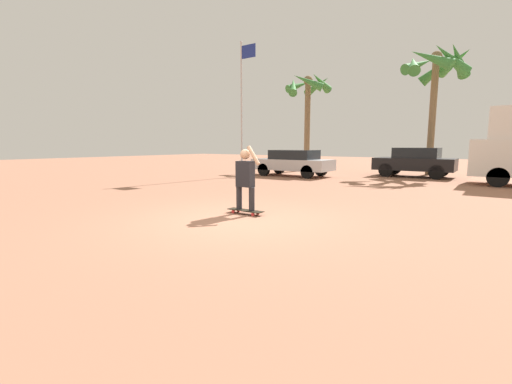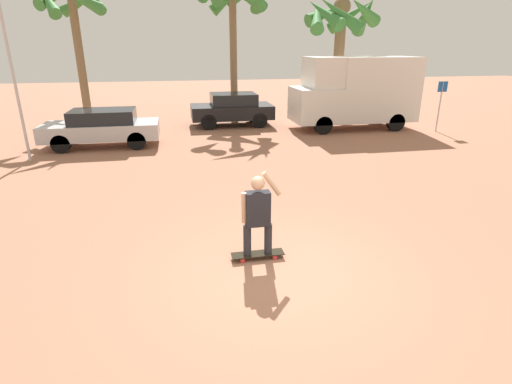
{
  "view_description": "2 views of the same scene",
  "coord_description": "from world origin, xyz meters",
  "px_view_note": "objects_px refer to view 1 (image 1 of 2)",
  "views": [
    {
      "loc": [
        4.67,
        -5.89,
        1.67
      ],
      "look_at": [
        -0.12,
        0.84,
        0.52
      ],
      "focal_mm": 24.0,
      "sensor_mm": 36.0,
      "label": 1
    },
    {
      "loc": [
        -1.53,
        -5.67,
        3.63
      ],
      "look_at": [
        -0.1,
        1.53,
        0.93
      ],
      "focal_mm": 28.0,
      "sensor_mm": 36.0,
      "label": 2
    }
  ],
  "objects_px": {
    "palm_tree_far_left": "(307,93)",
    "flagpole": "(243,100)",
    "skateboard": "(245,211)",
    "parked_car_black": "(415,161)",
    "parked_car_silver": "(293,162)",
    "palm_tree_center_background": "(437,69)",
    "person_skateboarder": "(245,176)"
  },
  "relations": [
    {
      "from": "skateboard",
      "to": "palm_tree_center_background",
      "type": "bearing_deg",
      "value": 83.03
    },
    {
      "from": "palm_tree_center_background",
      "to": "palm_tree_far_left",
      "type": "relative_size",
      "value": 1.12
    },
    {
      "from": "flagpole",
      "to": "person_skateboarder",
      "type": "bearing_deg",
      "value": -52.09
    },
    {
      "from": "flagpole",
      "to": "parked_car_silver",
      "type": "bearing_deg",
      "value": 40.29
    },
    {
      "from": "person_skateboarder",
      "to": "parked_car_black",
      "type": "bearing_deg",
      "value": 83.99
    },
    {
      "from": "skateboard",
      "to": "palm_tree_center_background",
      "type": "relative_size",
      "value": 0.14
    },
    {
      "from": "flagpole",
      "to": "parked_car_black",
      "type": "bearing_deg",
      "value": 33.74
    },
    {
      "from": "person_skateboarder",
      "to": "palm_tree_far_left",
      "type": "relative_size",
      "value": 0.25
    },
    {
      "from": "person_skateboarder",
      "to": "parked_car_silver",
      "type": "xyz_separation_m",
      "value": [
        -4.06,
        9.54,
        -0.18
      ]
    },
    {
      "from": "parked_car_silver",
      "to": "palm_tree_far_left",
      "type": "relative_size",
      "value": 0.69
    },
    {
      "from": "parked_car_black",
      "to": "palm_tree_far_left",
      "type": "relative_size",
      "value": 0.62
    },
    {
      "from": "parked_car_black",
      "to": "parked_car_silver",
      "type": "height_order",
      "value": "parked_car_black"
    },
    {
      "from": "skateboard",
      "to": "parked_car_silver",
      "type": "distance_m",
      "value": 10.38
    },
    {
      "from": "skateboard",
      "to": "parked_car_black",
      "type": "height_order",
      "value": "parked_car_black"
    },
    {
      "from": "skateboard",
      "to": "palm_tree_center_background",
      "type": "xyz_separation_m",
      "value": [
        1.8,
        14.68,
        5.63
      ]
    },
    {
      "from": "skateboard",
      "to": "person_skateboarder",
      "type": "distance_m",
      "value": 0.85
    },
    {
      "from": "person_skateboarder",
      "to": "flagpole",
      "type": "xyz_separation_m",
      "value": [
        -6.09,
        7.82,
        3.0
      ]
    },
    {
      "from": "skateboard",
      "to": "parked_car_silver",
      "type": "xyz_separation_m",
      "value": [
        -4.06,
        9.54,
        0.66
      ]
    },
    {
      "from": "palm_tree_far_left",
      "to": "flagpole",
      "type": "xyz_separation_m",
      "value": [
        -0.76,
        -5.74,
        -0.98
      ]
    },
    {
      "from": "person_skateboarder",
      "to": "parked_car_black",
      "type": "xyz_separation_m",
      "value": [
        1.35,
        12.78,
        -0.12
      ]
    },
    {
      "from": "person_skateboarder",
      "to": "palm_tree_center_background",
      "type": "bearing_deg",
      "value": 83.02
    },
    {
      "from": "person_skateboarder",
      "to": "palm_tree_far_left",
      "type": "xyz_separation_m",
      "value": [
        -5.33,
        13.56,
        3.97
      ]
    },
    {
      "from": "skateboard",
      "to": "flagpole",
      "type": "xyz_separation_m",
      "value": [
        -6.09,
        7.82,
        3.84
      ]
    },
    {
      "from": "palm_tree_far_left",
      "to": "palm_tree_center_background",
      "type": "bearing_deg",
      "value": 8.93
    },
    {
      "from": "skateboard",
      "to": "parked_car_silver",
      "type": "bearing_deg",
      "value": 113.04
    },
    {
      "from": "palm_tree_far_left",
      "to": "flagpole",
      "type": "distance_m",
      "value": 5.88
    },
    {
      "from": "parked_car_silver",
      "to": "palm_tree_far_left",
      "type": "xyz_separation_m",
      "value": [
        -1.27,
        4.02,
        4.16
      ]
    },
    {
      "from": "parked_car_silver",
      "to": "palm_tree_center_background",
      "type": "bearing_deg",
      "value": 41.31
    },
    {
      "from": "skateboard",
      "to": "parked_car_silver",
      "type": "height_order",
      "value": "parked_car_silver"
    },
    {
      "from": "skateboard",
      "to": "palm_tree_center_background",
      "type": "height_order",
      "value": "palm_tree_center_background"
    },
    {
      "from": "parked_car_silver",
      "to": "flagpole",
      "type": "bearing_deg",
      "value": -139.71
    },
    {
      "from": "parked_car_black",
      "to": "parked_car_silver",
      "type": "distance_m",
      "value": 6.3
    }
  ]
}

